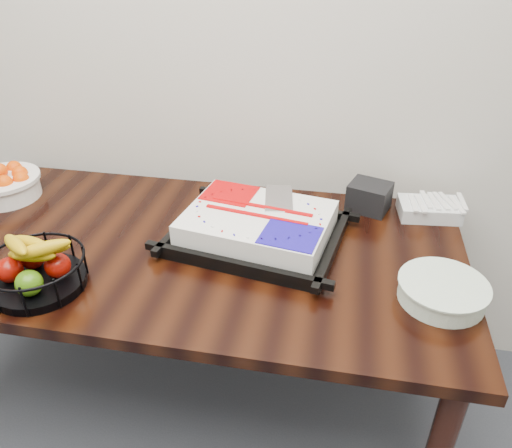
% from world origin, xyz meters
% --- Properties ---
extents(table, '(1.80, 0.90, 0.75)m').
position_xyz_m(table, '(0.00, 2.00, 0.66)').
color(table, black).
rests_on(table, ground).
extents(cake_tray, '(0.59, 0.49, 0.11)m').
position_xyz_m(cake_tray, '(0.23, 2.07, 0.80)').
color(cake_tray, black).
rests_on(cake_tray, table).
extents(tangerine_bowl, '(0.27, 0.27, 0.17)m').
position_xyz_m(tangerine_bowl, '(-0.78, 2.18, 0.82)').
color(tangerine_bowl, white).
rests_on(tangerine_bowl, table).
extents(fruit_basket, '(0.28, 0.28, 0.15)m').
position_xyz_m(fruit_basket, '(-0.35, 1.71, 0.81)').
color(fruit_basket, black).
rests_on(fruit_basket, table).
extents(plate_stack, '(0.25, 0.25, 0.06)m').
position_xyz_m(plate_stack, '(0.79, 1.87, 0.78)').
color(plate_stack, white).
rests_on(plate_stack, table).
extents(fork_bag, '(0.22, 0.16, 0.06)m').
position_xyz_m(fork_bag, '(0.80, 2.34, 0.78)').
color(fork_bag, silver).
rests_on(fork_bag, table).
extents(napkin_box, '(0.17, 0.16, 0.10)m').
position_xyz_m(napkin_box, '(0.59, 2.35, 0.80)').
color(napkin_box, black).
rests_on(napkin_box, table).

